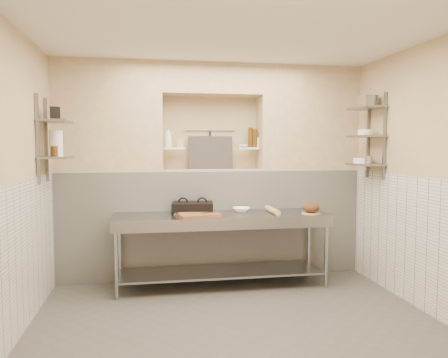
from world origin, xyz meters
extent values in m
cube|color=#4D4945|center=(0.00, 0.00, -0.05)|extent=(4.00, 3.90, 0.10)
cube|color=silver|center=(0.00, 0.00, 2.85)|extent=(4.00, 3.90, 0.10)
cube|color=tan|center=(-2.05, 0.00, 1.40)|extent=(0.10, 3.90, 2.80)
cube|color=tan|center=(2.05, 0.00, 1.40)|extent=(0.10, 3.90, 2.80)
cube|color=tan|center=(0.00, 2.00, 1.40)|extent=(4.00, 0.10, 2.80)
cube|color=tan|center=(0.00, -2.00, 1.40)|extent=(4.00, 0.10, 2.80)
cube|color=silver|center=(0.00, 1.75, 0.70)|extent=(4.00, 0.40, 1.40)
cube|color=tan|center=(0.00, 1.75, 1.41)|extent=(1.30, 0.40, 0.02)
cube|color=tan|center=(-1.33, 1.75, 2.10)|extent=(1.35, 0.40, 1.40)
cube|color=tan|center=(1.33, 1.75, 2.10)|extent=(1.35, 0.40, 1.40)
cube|color=tan|center=(0.00, 1.75, 2.60)|extent=(1.30, 0.40, 0.40)
cube|color=silver|center=(-1.99, 0.00, 0.70)|extent=(0.02, 3.90, 1.40)
cube|color=silver|center=(1.99, 0.00, 0.70)|extent=(0.02, 3.90, 1.40)
cube|color=white|center=(-0.50, 1.75, 1.70)|extent=(0.28, 0.16, 0.02)
cube|color=white|center=(0.50, 1.75, 1.70)|extent=(0.28, 0.16, 0.02)
cylinder|color=gray|center=(0.00, 1.92, 1.95)|extent=(0.70, 0.02, 0.02)
cylinder|color=black|center=(0.00, 1.90, 1.78)|extent=(0.02, 0.02, 0.30)
cube|color=#383330|center=(0.00, 1.85, 1.64)|extent=(0.60, 0.08, 0.45)
cube|color=slate|center=(-1.98, 1.25, 1.80)|extent=(0.03, 0.03, 0.95)
cube|color=slate|center=(-1.98, 0.85, 1.80)|extent=(0.03, 0.03, 0.95)
cube|color=slate|center=(-1.84, 1.05, 1.60)|extent=(0.30, 0.50, 0.02)
cube|color=slate|center=(-1.84, 1.05, 2.00)|extent=(0.30, 0.50, 0.03)
cube|color=slate|center=(1.98, 1.25, 1.85)|extent=(0.03, 0.03, 1.05)
cube|color=slate|center=(1.98, 0.85, 1.85)|extent=(0.03, 0.03, 1.05)
cube|color=slate|center=(1.84, 1.05, 1.50)|extent=(0.30, 0.50, 0.02)
cube|color=slate|center=(1.84, 1.05, 1.85)|extent=(0.30, 0.50, 0.02)
cube|color=slate|center=(1.84, 1.05, 2.20)|extent=(0.30, 0.50, 0.03)
cube|color=gray|center=(0.04, 1.20, 0.88)|extent=(2.60, 0.70, 0.04)
cube|color=gray|center=(0.04, 1.20, 0.18)|extent=(2.45, 0.60, 0.03)
cube|color=gray|center=(0.04, 0.87, 0.82)|extent=(2.60, 0.02, 0.12)
cylinder|color=gray|center=(-1.20, 0.91, 0.43)|extent=(0.04, 0.04, 0.86)
cylinder|color=gray|center=(-1.20, 1.49, 0.43)|extent=(0.04, 0.04, 0.86)
cylinder|color=gray|center=(1.28, 0.91, 0.43)|extent=(0.04, 0.04, 0.86)
cylinder|color=gray|center=(1.28, 1.49, 0.43)|extent=(0.04, 0.04, 0.86)
cube|color=black|center=(-0.30, 1.31, 0.95)|extent=(0.54, 0.42, 0.09)
cube|color=black|center=(-0.30, 1.31, 1.01)|extent=(0.54, 0.42, 0.05)
cube|color=brown|center=(-0.27, 1.02, 0.92)|extent=(0.53, 0.43, 0.04)
cube|color=gray|center=(-0.09, 1.04, 0.95)|extent=(0.28, 0.14, 0.01)
cylinder|color=gray|center=(-0.52, 0.98, 0.96)|extent=(0.08, 0.23, 0.02)
imported|color=white|center=(0.32, 1.33, 0.93)|extent=(0.28, 0.28, 0.06)
cylinder|color=tan|center=(0.67, 1.16, 0.94)|extent=(0.08, 0.46, 0.07)
cylinder|color=tan|center=(1.13, 1.02, 0.91)|extent=(0.23, 0.23, 0.01)
ellipsoid|color=#4C2D19|center=(1.13, 1.02, 0.97)|extent=(0.20, 0.20, 0.12)
imported|color=white|center=(-0.57, 1.73, 1.84)|extent=(0.11, 0.11, 0.26)
cube|color=tan|center=(-0.42, 1.75, 1.77)|extent=(0.07, 0.07, 0.11)
imported|color=white|center=(0.42, 1.70, 1.73)|extent=(0.15, 0.15, 0.04)
cylinder|color=#41280D|center=(0.59, 1.76, 1.84)|extent=(0.07, 0.07, 0.25)
cylinder|color=#41280D|center=(0.54, 1.79, 1.85)|extent=(0.07, 0.07, 0.27)
cylinder|color=white|center=(0.63, 1.79, 1.78)|extent=(0.08, 0.08, 0.13)
cylinder|color=white|center=(-1.84, 1.09, 1.76)|extent=(0.14, 0.14, 0.29)
cylinder|color=#41280D|center=(-1.84, 0.98, 1.67)|extent=(0.07, 0.07, 0.11)
cube|color=black|center=(-1.84, 1.07, 2.08)|extent=(0.13, 0.13, 0.14)
cylinder|color=white|center=(1.84, 1.13, 1.55)|extent=(0.22, 0.22, 0.07)
cylinder|color=gray|center=(1.84, 0.97, 1.56)|extent=(0.10, 0.10, 0.10)
cylinder|color=white|center=(1.84, 1.06, 1.90)|extent=(0.19, 0.19, 0.07)
cube|color=gray|center=(1.84, 1.05, 2.28)|extent=(0.20, 0.24, 0.14)
camera|label=1|loc=(-0.83, -4.02, 1.71)|focal=35.00mm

